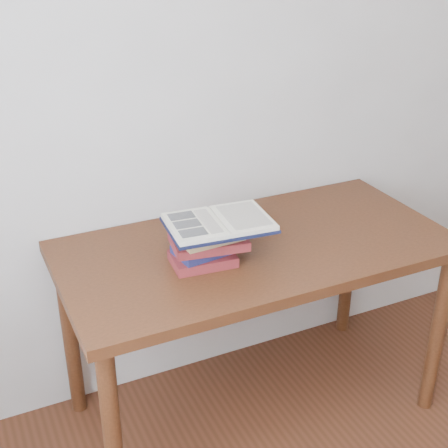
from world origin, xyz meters
TOP-DOWN VIEW (x-y plane):
  - desk at (-0.06, 1.38)m, footprint 1.46×0.73m
  - book_stack at (-0.29, 1.34)m, footprint 0.28×0.21m
  - open_book at (-0.23, 1.35)m, footprint 0.38×0.28m

SIDE VIEW (x-z plane):
  - desk at x=-0.06m, z-range 0.29..1.08m
  - book_stack at x=-0.29m, z-range 0.78..0.91m
  - open_book at x=-0.23m, z-range 0.90..0.93m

